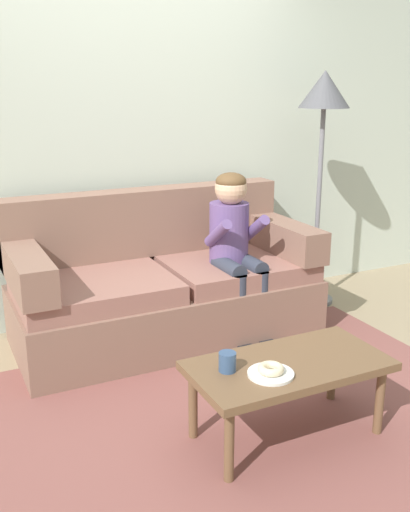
{
  "coord_description": "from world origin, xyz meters",
  "views": [
    {
      "loc": [
        -1.34,
        -2.61,
        1.66
      ],
      "look_at": [
        0.15,
        0.45,
        0.65
      ],
      "focal_mm": 41.3,
      "sensor_mm": 36.0,
      "label": 1
    }
  ],
  "objects_px": {
    "person_child": "(235,240)",
    "floor_lamp": "(324,110)",
    "couch": "(163,286)",
    "donut": "(271,369)",
    "coffee_table": "(288,371)",
    "mug": "(227,362)"
  },
  "relations": [
    {
      "from": "coffee_table",
      "to": "floor_lamp",
      "type": "distance_m",
      "value": 2.2
    },
    {
      "from": "person_child",
      "to": "mug",
      "type": "height_order",
      "value": "person_child"
    },
    {
      "from": "couch",
      "to": "mug",
      "type": "relative_size",
      "value": 21.78
    },
    {
      "from": "person_child",
      "to": "floor_lamp",
      "type": "relative_size",
      "value": 0.63
    },
    {
      "from": "donut",
      "to": "floor_lamp",
      "type": "xyz_separation_m",
      "value": [
        1.37,
        1.53,
        1.03
      ]
    },
    {
      "from": "mug",
      "to": "coffee_table",
      "type": "bearing_deg",
      "value": -9.04
    },
    {
      "from": "floor_lamp",
      "to": "person_child",
      "type": "bearing_deg",
      "value": -161.95
    },
    {
      "from": "person_child",
      "to": "donut",
      "type": "xyz_separation_m",
      "value": [
        -0.5,
        -1.25,
        -0.24
      ]
    },
    {
      "from": "donut",
      "to": "mug",
      "type": "distance_m",
      "value": 0.2
    },
    {
      "from": "person_child",
      "to": "floor_lamp",
      "type": "height_order",
      "value": "floor_lamp"
    },
    {
      "from": "coffee_table",
      "to": "mug",
      "type": "bearing_deg",
      "value": 170.96
    },
    {
      "from": "donut",
      "to": "floor_lamp",
      "type": "distance_m",
      "value": 2.3
    },
    {
      "from": "couch",
      "to": "donut",
      "type": "bearing_deg",
      "value": -92.86
    },
    {
      "from": "mug",
      "to": "floor_lamp",
      "type": "distance_m",
      "value": 2.31
    },
    {
      "from": "couch",
      "to": "person_child",
      "type": "relative_size",
      "value": 1.78
    },
    {
      "from": "coffee_table",
      "to": "mug",
      "type": "distance_m",
      "value": 0.32
    },
    {
      "from": "donut",
      "to": "mug",
      "type": "relative_size",
      "value": 1.33
    },
    {
      "from": "couch",
      "to": "person_child",
      "type": "xyz_separation_m",
      "value": [
        0.42,
        -0.21,
        0.32
      ]
    },
    {
      "from": "coffee_table",
      "to": "person_child",
      "type": "relative_size",
      "value": 0.86
    },
    {
      "from": "couch",
      "to": "donut",
      "type": "xyz_separation_m",
      "value": [
        -0.07,
        -1.46,
        0.09
      ]
    },
    {
      "from": "mug",
      "to": "couch",
      "type": "bearing_deg",
      "value": 80.33
    },
    {
      "from": "donut",
      "to": "floor_lamp",
      "type": "relative_size",
      "value": 0.07
    }
  ]
}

